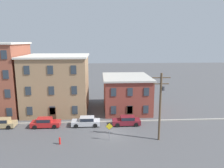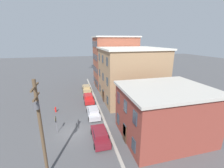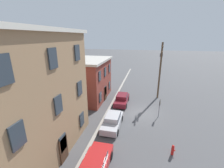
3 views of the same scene
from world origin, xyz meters
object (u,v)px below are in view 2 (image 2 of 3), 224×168
at_px(fire_hydrant, 56,109).
at_px(utility_pole, 41,126).
at_px(car_red, 89,98).
at_px(car_maroon, 100,135).
at_px(car_silver, 93,112).
at_px(car_tan, 86,88).
at_px(caution_sign, 56,122).

bearing_deg(fire_hydrant, utility_pole, 2.23).
bearing_deg(fire_hydrant, car_red, 118.23).
distance_m(utility_pole, fire_hydrant, 13.89).
bearing_deg(car_maroon, utility_pole, -56.30).
xyz_separation_m(car_silver, fire_hydrant, (-3.08, -6.06, -0.27)).
relative_size(car_red, utility_pole, 0.49).
relative_size(car_silver, car_maroon, 1.00).
bearing_deg(fire_hydrant, car_silver, 63.06).
distance_m(car_tan, car_red, 6.67).
distance_m(car_tan, utility_pole, 24.06).
bearing_deg(car_silver, car_tan, 179.56).
bearing_deg(car_tan, car_maroon, -0.40).
distance_m(car_silver, fire_hydrant, 6.80).
distance_m(car_red, car_maroon, 12.63).
relative_size(car_tan, car_red, 1.00).
distance_m(car_maroon, fire_hydrant, 11.18).
height_order(car_maroon, utility_pole, utility_pole).
bearing_deg(car_silver, caution_sign, -57.84).
xyz_separation_m(car_maroon, caution_sign, (-3.00, -5.27, 0.91)).
distance_m(caution_sign, utility_pole, 7.52).
distance_m(car_tan, car_silver, 12.96).
xyz_separation_m(car_tan, car_maroon, (19.30, -0.13, 0.00)).
distance_m(car_tan, caution_sign, 17.19).
xyz_separation_m(car_maroon, fire_hydrant, (-9.42, -6.03, -0.27)).
height_order(car_tan, car_silver, same).
bearing_deg(caution_sign, car_silver, 122.16).
xyz_separation_m(utility_pole, fire_hydrant, (-13.10, -0.51, -4.61)).
bearing_deg(fire_hydrant, car_tan, 148.05).
relative_size(car_tan, car_maroon, 1.00).
height_order(car_red, utility_pole, utility_pole).
height_order(car_maroon, fire_hydrant, car_maroon).
xyz_separation_m(caution_sign, utility_pole, (6.68, -0.25, 3.44)).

